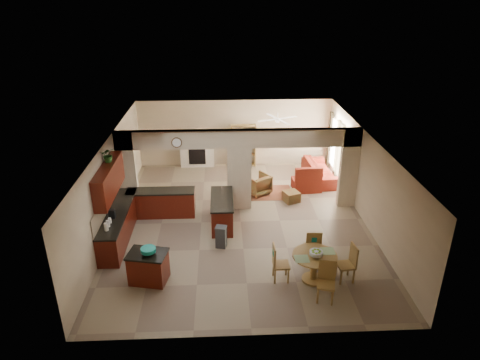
{
  "coord_description": "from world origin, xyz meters",
  "views": [
    {
      "loc": [
        -0.6,
        -12.11,
        6.92
      ],
      "look_at": [
        -0.01,
        0.3,
        1.35
      ],
      "focal_mm": 32.0,
      "sensor_mm": 36.0,
      "label": 1
    }
  ],
  "objects_px": {
    "dining_table": "(314,264)",
    "sofa": "(320,171)",
    "armchair": "(258,184)",
    "kitchen_island": "(148,267)"
  },
  "relations": [
    {
      "from": "sofa",
      "to": "kitchen_island",
      "type": "bearing_deg",
      "value": 133.7
    },
    {
      "from": "kitchen_island",
      "to": "armchair",
      "type": "relative_size",
      "value": 1.35
    },
    {
      "from": "kitchen_island",
      "to": "armchair",
      "type": "xyz_separation_m",
      "value": [
        3.24,
        5.05,
        -0.06
      ]
    },
    {
      "from": "kitchen_island",
      "to": "armchair",
      "type": "height_order",
      "value": "kitchen_island"
    },
    {
      "from": "kitchen_island",
      "to": "sofa",
      "type": "relative_size",
      "value": 0.45
    },
    {
      "from": "sofa",
      "to": "armchair",
      "type": "height_order",
      "value": "armchair"
    },
    {
      "from": "kitchen_island",
      "to": "dining_table",
      "type": "xyz_separation_m",
      "value": [
        4.23,
        -0.19,
        0.09
      ]
    },
    {
      "from": "dining_table",
      "to": "sofa",
      "type": "height_order",
      "value": "dining_table"
    },
    {
      "from": "sofa",
      "to": "armchair",
      "type": "distance_m",
      "value": 2.83
    },
    {
      "from": "armchair",
      "to": "sofa",
      "type": "bearing_deg",
      "value": 171.19
    }
  ]
}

